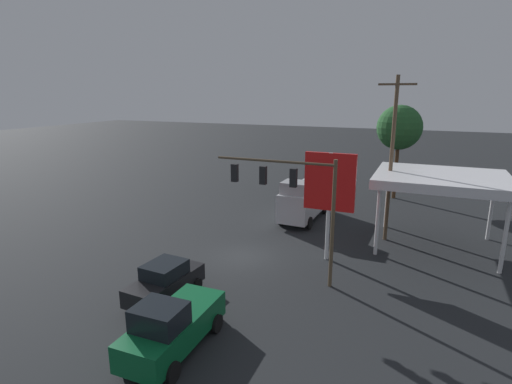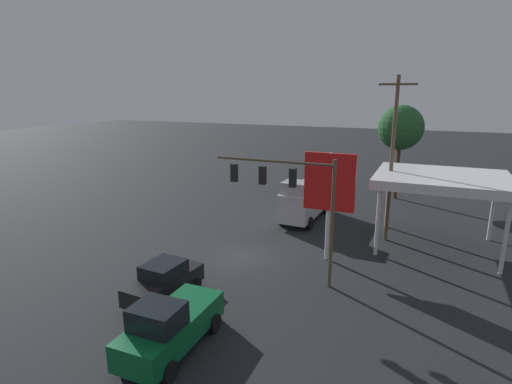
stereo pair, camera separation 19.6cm
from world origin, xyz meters
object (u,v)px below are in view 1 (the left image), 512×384
(utility_pole, at_px, (391,157))
(delivery_truck, at_px, (304,200))
(price_sign, at_px, (330,185))
(sedan_waiting, at_px, (165,281))
(pickup_parked, at_px, (172,326))
(traffic_signal_assembly, at_px, (288,190))
(street_tree, at_px, (399,128))

(utility_pole, height_order, delivery_truck, utility_pole)
(utility_pole, distance_m, price_sign, 5.99)
(sedan_waiting, xyz_separation_m, pickup_parked, (-2.80, 3.43, 0.16))
(utility_pole, relative_size, sedan_waiting, 2.51)
(traffic_signal_assembly, height_order, delivery_truck, traffic_signal_assembly)
(traffic_signal_assembly, xyz_separation_m, sedan_waiting, (4.86, 4.63, -4.18))
(pickup_parked, bearing_deg, utility_pole, 157.48)
(utility_pole, height_order, sedan_waiting, utility_pole)
(price_sign, relative_size, pickup_parked, 1.28)
(traffic_signal_assembly, height_order, pickup_parked, traffic_signal_assembly)
(delivery_truck, height_order, street_tree, street_tree)
(sedan_waiting, bearing_deg, traffic_signal_assembly, 137.25)
(traffic_signal_assembly, distance_m, sedan_waiting, 7.91)
(traffic_signal_assembly, relative_size, pickup_parked, 1.32)
(utility_pole, xyz_separation_m, sedan_waiting, (9.31, 13.16, -4.99))
(utility_pole, height_order, price_sign, utility_pole)
(sedan_waiting, distance_m, pickup_parked, 4.43)
(traffic_signal_assembly, bearing_deg, pickup_parked, 75.61)
(sedan_waiting, bearing_deg, delivery_truck, 173.89)
(utility_pole, bearing_deg, sedan_waiting, 54.72)
(traffic_signal_assembly, bearing_deg, sedan_waiting, 43.57)
(sedan_waiting, relative_size, pickup_parked, 0.86)
(traffic_signal_assembly, relative_size, street_tree, 0.76)
(utility_pole, distance_m, sedan_waiting, 16.88)
(street_tree, bearing_deg, pickup_parked, 78.17)
(delivery_truck, relative_size, street_tree, 0.75)
(sedan_waiting, relative_size, street_tree, 0.50)
(price_sign, height_order, delivery_truck, price_sign)
(utility_pole, bearing_deg, delivery_truck, -17.48)
(traffic_signal_assembly, relative_size, utility_pole, 0.61)
(price_sign, distance_m, delivery_truck, 8.60)
(sedan_waiting, bearing_deg, pickup_parked, 42.91)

